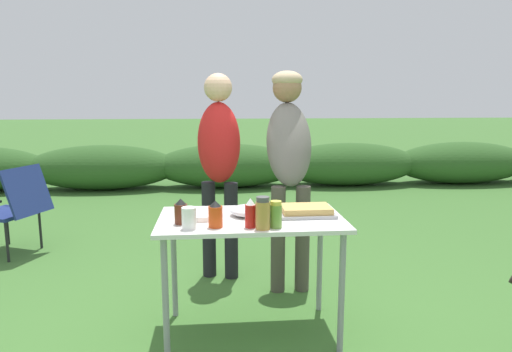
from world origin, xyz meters
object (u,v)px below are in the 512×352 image
at_px(ketchup_bottle, 250,214).
at_px(spice_jar, 263,213).
at_px(mixing_bowl, 247,210).
at_px(camp_chair_green_behind_table, 14,205).
at_px(relish_jar, 276,215).
at_px(bbq_sauce_bottle, 181,212).
at_px(paper_cup_stack, 189,218).
at_px(hot_sauce_bottle, 215,215).
at_px(standing_person_in_olive_jacket, 289,151).
at_px(standing_person_in_navy_coat, 219,156).
at_px(plate_stack, 202,216).
at_px(food_tray, 306,211).
at_px(folding_table, 251,230).

height_order(ketchup_bottle, spice_jar, spice_jar).
distance_m(mixing_bowl, ketchup_bottle, 0.26).
bearing_deg(spice_jar, camp_chair_green_behind_table, 138.05).
bearing_deg(relish_jar, bbq_sauce_bottle, 166.82).
bearing_deg(paper_cup_stack, hot_sauce_bottle, 8.10).
relative_size(ketchup_bottle, standing_person_in_olive_jacket, 0.10).
bearing_deg(relish_jar, paper_cup_stack, 177.89).
bearing_deg(relish_jar, standing_person_in_navy_coat, 104.39).
xyz_separation_m(bbq_sauce_bottle, hot_sauce_bottle, (0.19, -0.08, 0.00)).
xyz_separation_m(plate_stack, standing_person_in_olive_jacket, (0.63, 0.72, 0.30)).
relative_size(hot_sauce_bottle, spice_jar, 0.84).
bearing_deg(paper_cup_stack, standing_person_in_navy_coat, 81.15).
height_order(food_tray, ketchup_bottle, ketchup_bottle).
xyz_separation_m(folding_table, mixing_bowl, (-0.02, 0.04, 0.11)).
xyz_separation_m(paper_cup_stack, standing_person_in_navy_coat, (0.18, 1.14, 0.19)).
relative_size(bbq_sauce_bottle, standing_person_in_navy_coat, 0.09).
height_order(folding_table, plate_stack, plate_stack).
distance_m(paper_cup_stack, ketchup_bottle, 0.34).
height_order(food_tray, mixing_bowl, mixing_bowl).
bearing_deg(camp_chair_green_behind_table, standing_person_in_navy_coat, -88.60).
height_order(ketchup_bottle, standing_person_in_olive_jacket, standing_person_in_olive_jacket).
distance_m(mixing_bowl, spice_jar, 0.30).
relative_size(food_tray, bbq_sauce_bottle, 2.29).
height_order(hot_sauce_bottle, relish_jar, same).
xyz_separation_m(food_tray, hot_sauce_bottle, (-0.55, -0.21, 0.05)).
relative_size(folding_table, bbq_sauce_bottle, 7.49).
distance_m(relish_jar, camp_chair_green_behind_table, 2.90).
relative_size(folding_table, hot_sauce_bottle, 7.31).
relative_size(plate_stack, spice_jar, 1.14).
distance_m(ketchup_bottle, camp_chair_green_behind_table, 2.79).
bearing_deg(bbq_sauce_bottle, camp_chair_green_behind_table, 133.48).
xyz_separation_m(hot_sauce_bottle, ketchup_bottle, (0.19, -0.02, 0.01)).
bearing_deg(standing_person_in_olive_jacket, food_tray, -90.00).
distance_m(spice_jar, standing_person_in_navy_coat, 1.21).
bearing_deg(ketchup_bottle, food_tray, 33.51).
bearing_deg(folding_table, hot_sauce_bottle, -138.20).
bearing_deg(folding_table, ketchup_bottle, -95.55).
xyz_separation_m(mixing_bowl, hot_sauce_bottle, (-0.19, -0.23, 0.04)).
relative_size(paper_cup_stack, camp_chair_green_behind_table, 0.14).
height_order(plate_stack, bbq_sauce_bottle, bbq_sauce_bottle).
distance_m(mixing_bowl, paper_cup_stack, 0.42).
distance_m(spice_jar, relish_jar, 0.08).
height_order(plate_stack, relish_jar, relish_jar).
distance_m(folding_table, plate_stack, 0.31).
xyz_separation_m(folding_table, standing_person_in_navy_coat, (-0.18, 0.93, 0.33)).
height_order(bbq_sauce_bottle, ketchup_bottle, ketchup_bottle).
xyz_separation_m(bbq_sauce_bottle, spice_jar, (0.45, -0.15, 0.02)).
height_order(mixing_bowl, standing_person_in_navy_coat, standing_person_in_navy_coat).
distance_m(ketchup_bottle, spice_jar, 0.08).
distance_m(plate_stack, relish_jar, 0.48).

